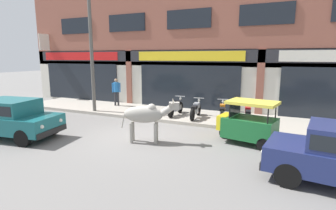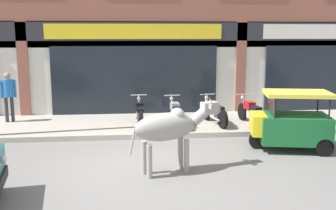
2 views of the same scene
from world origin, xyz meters
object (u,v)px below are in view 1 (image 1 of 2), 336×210
at_px(motorcycle_1, 196,110).
at_px(utility_pole, 91,50).
at_px(car_0, 11,117).
at_px(motorcycle_2, 222,112).
at_px(motorcycle_3, 248,114).
at_px(cow, 146,115).
at_px(auto_rickshaw, 248,125).
at_px(motorcycle_0, 176,107).
at_px(pedestrian, 116,89).

relative_size(motorcycle_1, utility_pole, 0.28).
bearing_deg(car_0, motorcycle_1, 44.53).
relative_size(motorcycle_2, motorcycle_3, 0.99).
xyz_separation_m(cow, auto_rickshaw, (3.28, 1.40, -0.35)).
height_order(car_0, motorcycle_0, car_0).
relative_size(car_0, motorcycle_3, 2.09).
distance_m(motorcycle_2, motorcycle_3, 1.15).
bearing_deg(cow, utility_pole, 148.11).
bearing_deg(utility_pole, car_0, -89.93).
relative_size(cow, car_0, 0.55).
bearing_deg(pedestrian, utility_pole, -95.88).
bearing_deg(auto_rickshaw, utility_pole, 168.62).
height_order(car_0, motorcycle_1, car_0).
bearing_deg(pedestrian, auto_rickshaw, -23.22).
bearing_deg(pedestrian, cow, -45.71).
distance_m(car_0, pedestrian, 6.46).
bearing_deg(motorcycle_2, pedestrian, 171.54).
bearing_deg(motorcycle_1, motorcycle_2, 5.10).
distance_m(motorcycle_2, utility_pole, 7.32).
bearing_deg(motorcycle_3, auto_rickshaw, -82.35).
xyz_separation_m(cow, motorcycle_2, (1.82, 3.85, -0.47)).
relative_size(pedestrian, utility_pole, 0.25).
distance_m(motorcycle_1, motorcycle_3, 2.39).
bearing_deg(motorcycle_0, pedestrian, 167.77).
relative_size(motorcycle_0, motorcycle_1, 1.00).
distance_m(motorcycle_3, utility_pole, 8.37).
xyz_separation_m(motorcycle_3, utility_pole, (-7.86, -0.67, 2.81)).
xyz_separation_m(motorcycle_0, motorcycle_3, (3.49, -0.21, 0.00)).
height_order(auto_rickshaw, motorcycle_3, auto_rickshaw).
xyz_separation_m(motorcycle_2, pedestrian, (-6.53, 0.97, 0.60)).
bearing_deg(auto_rickshaw, motorcycle_2, 120.69).
bearing_deg(car_0, cow, 18.50).
bearing_deg(cow, pedestrian, 134.29).
height_order(auto_rickshaw, motorcycle_1, auto_rickshaw).
relative_size(car_0, motorcycle_2, 2.10).
distance_m(auto_rickshaw, motorcycle_0, 4.56).
bearing_deg(cow, motorcycle_2, 64.65).
xyz_separation_m(auto_rickshaw, motorcycle_3, (-0.31, 2.31, -0.12)).
bearing_deg(utility_pole, auto_rickshaw, -11.38).
xyz_separation_m(motorcycle_0, motorcycle_2, (2.35, -0.06, 0.00)).
relative_size(motorcycle_0, motorcycle_3, 1.00).
bearing_deg(motorcycle_2, motorcycle_0, 178.43).
height_order(motorcycle_0, motorcycle_3, same).
bearing_deg(motorcycle_3, motorcycle_2, 172.89).
bearing_deg(utility_pole, motorcycle_3, 4.86).
relative_size(cow, pedestrian, 1.29).
distance_m(car_0, motorcycle_1, 7.67).
relative_size(auto_rickshaw, utility_pole, 0.33).
distance_m(pedestrian, utility_pole, 2.85).
bearing_deg(utility_pole, cow, -31.89).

